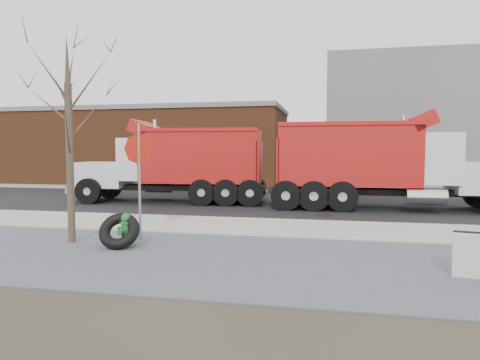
% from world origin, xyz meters
% --- Properties ---
extents(ground, '(120.00, 120.00, 0.00)m').
position_xyz_m(ground, '(0.00, 0.00, 0.00)').
color(ground, '#383328').
rests_on(ground, ground).
extents(gravel_verge, '(60.00, 5.00, 0.03)m').
position_xyz_m(gravel_verge, '(0.00, -3.50, 0.01)').
color(gravel_verge, slate).
rests_on(gravel_verge, ground).
extents(sidewalk, '(60.00, 2.50, 0.06)m').
position_xyz_m(sidewalk, '(0.00, 0.25, 0.03)').
color(sidewalk, '#9E9B93').
rests_on(sidewalk, ground).
extents(curb, '(60.00, 0.15, 0.11)m').
position_xyz_m(curb, '(0.00, 1.55, 0.06)').
color(curb, '#9E9B93').
rests_on(curb, ground).
extents(road, '(60.00, 9.40, 0.02)m').
position_xyz_m(road, '(0.00, 6.30, 0.01)').
color(road, black).
rests_on(road, ground).
extents(far_sidewalk, '(60.00, 2.00, 0.06)m').
position_xyz_m(far_sidewalk, '(0.00, 12.00, 0.03)').
color(far_sidewalk, '#9E9B93').
rests_on(far_sidewalk, ground).
extents(building_grey, '(12.00, 10.00, 8.00)m').
position_xyz_m(building_grey, '(9.00, 18.00, 4.00)').
color(building_grey, gray).
rests_on(building_grey, ground).
extents(building_brick, '(20.20, 8.20, 5.30)m').
position_xyz_m(building_brick, '(-10.00, 17.00, 2.65)').
color(building_brick, brown).
rests_on(building_brick, ground).
extents(bare_tree, '(3.20, 3.20, 5.20)m').
position_xyz_m(bare_tree, '(-3.20, -2.60, 3.30)').
color(bare_tree, '#382D23').
rests_on(bare_tree, ground).
extents(fire_hydrant, '(0.48, 0.47, 0.84)m').
position_xyz_m(fire_hydrant, '(-1.63, -2.77, 0.38)').
color(fire_hydrant, '#2C7534').
rests_on(fire_hydrant, ground).
extents(truck_tire, '(1.09, 0.96, 0.92)m').
position_xyz_m(truck_tire, '(-1.72, -2.94, 0.43)').
color(truck_tire, black).
rests_on(truck_tire, ground).
extents(stop_sign, '(0.82, 0.06, 3.03)m').
position_xyz_m(stop_sign, '(-1.65, -1.92, 2.05)').
color(stop_sign, gray).
rests_on(stop_sign, ground).
extents(sandwich_board, '(0.68, 0.50, 0.86)m').
position_xyz_m(sandwich_board, '(5.68, -3.94, 0.46)').
color(sandwich_board, silver).
rests_on(sandwich_board, ground).
extents(dump_truck_red_a, '(9.38, 2.67, 3.76)m').
position_xyz_m(dump_truck_red_a, '(5.11, 5.41, 1.91)').
color(dump_truck_red_a, black).
rests_on(dump_truck_red_a, ground).
extents(dump_truck_red_b, '(8.62, 3.13, 3.61)m').
position_xyz_m(dump_truck_red_b, '(-3.42, 5.88, 1.84)').
color(dump_truck_red_b, black).
rests_on(dump_truck_red_b, ground).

